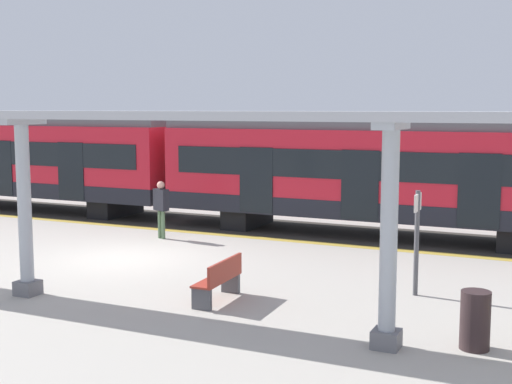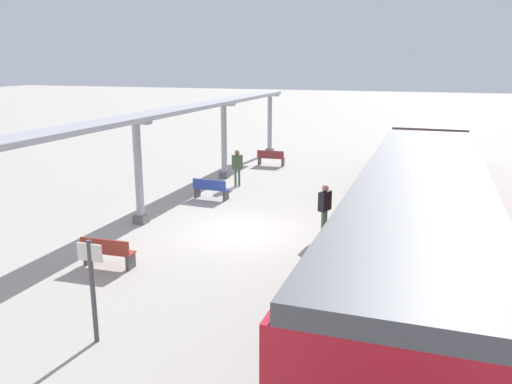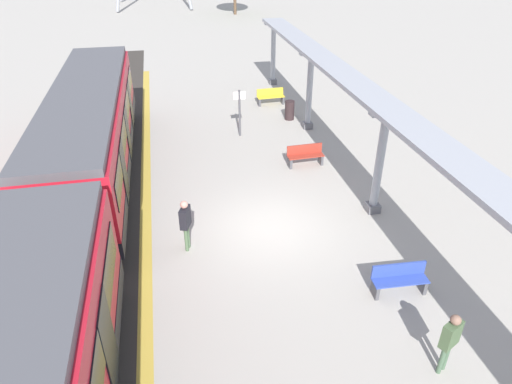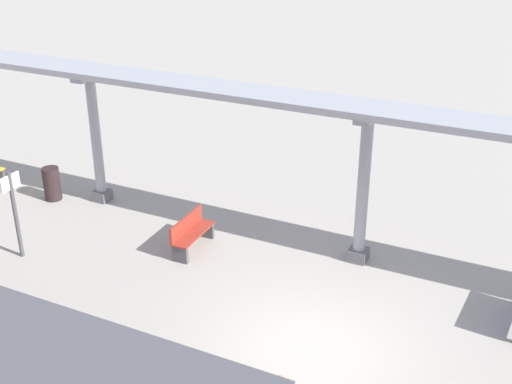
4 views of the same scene
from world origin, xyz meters
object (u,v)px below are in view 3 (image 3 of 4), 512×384
Objects in this scene: platform_info_sign at (240,109)px; trash_bin at (290,110)px; canopy_pillar_fifth at (273,54)px; bench_far_end at (399,279)px; canopy_pillar_fourth at (309,91)px; train_far_carriage at (92,132)px; bench_near_end at (271,96)px; bench_extra_slot at (305,155)px; canopy_pillar_third at (379,164)px; passenger_by_the_benches at (450,337)px; passenger_waiting_near_edge at (185,220)px.

trash_bin is at bearing 28.56° from platform_info_sign.
canopy_pillar_fifth reaches higher than platform_info_sign.
canopy_pillar_fifth is at bearing 65.63° from platform_info_sign.
bench_far_end is at bearing -78.11° from platform_info_sign.
canopy_pillar_fourth is at bearing 3.90° from platform_info_sign.
canopy_pillar_fourth is 1.00× the size of canopy_pillar_fifth.
bench_near_end is (8.53, 6.52, -1.39)m from train_far_carriage.
bench_far_end is at bearing -88.09° from bench_extra_slot.
canopy_pillar_third is 6.57m from passenger_by_the_benches.
platform_info_sign is (-3.37, 7.35, -0.53)m from canopy_pillar_third.
bench_near_end is 0.69× the size of platform_info_sign.
canopy_pillar_third is at bearing -26.47° from train_far_carriage.
train_far_carriage reaches higher than passenger_by_the_benches.
bench_extra_slot is (-0.29, -7.39, 0.00)m from bench_near_end.
bench_far_end is 2.63m from passenger_by_the_benches.
bench_extra_slot is (8.23, -0.87, -1.39)m from train_far_carriage.
passenger_by_the_benches is (-1.24, -21.19, -0.80)m from canopy_pillar_fifth.
canopy_pillar_fourth is 7.21m from canopy_pillar_fifth.
train_far_carriage is 13.62× the size of trash_bin.
trash_bin is at bearing 58.80° from passenger_waiting_near_edge.
canopy_pillar_fourth is at bearing -75.13° from bench_near_end.
train_far_carriage is at bearing -156.88° from platform_info_sign.
passenger_waiting_near_edge is (-5.17, -4.69, 0.63)m from bench_extra_slot.
bench_near_end is at bearing 65.70° from passenger_waiting_near_edge.
canopy_pillar_fourth is 3.82× the size of trash_bin.
canopy_pillar_fourth is 1.66× the size of platform_info_sign.
canopy_pillar_fourth is at bearing 52.59° from passenger_waiting_near_edge.
canopy_pillar_fourth is at bearing 84.95° from bench_far_end.
train_far_carriage is at bearing 153.53° from canopy_pillar_third.
bench_near_end is (-0.98, -3.53, -1.41)m from canopy_pillar_fifth.
platform_info_sign is at bearing -176.10° from canopy_pillar_fourth.
train_far_carriage is 9.96m from trash_bin.
canopy_pillar_fourth is 3.42m from platform_info_sign.
trash_bin is at bearing 87.92° from bench_far_end.
passenger_waiting_near_edge is (-5.42, 3.02, 0.63)m from bench_far_end.
canopy_pillar_fifth is at bearing 46.62° from train_far_carriage.
passenger_waiting_near_edge is at bearing 150.85° from bench_far_end.
canopy_pillar_fourth is at bearing 71.18° from bench_extra_slot.
bench_extra_slot is at bearing -98.16° from trash_bin.
platform_info_sign is 13.92m from passenger_by_the_benches.
trash_bin is at bearing 93.52° from canopy_pillar_third.
canopy_pillar_fourth is at bearing 84.95° from passenger_by_the_benches.
canopy_pillar_fourth is (0.00, 7.58, 0.00)m from canopy_pillar_third.
canopy_pillar_fifth is 18.72m from bench_far_end.
canopy_pillar_third is 2.41× the size of bench_near_end.
passenger_waiting_near_edge is at bearing -110.53° from platform_info_sign.
train_far_carriage is 13.89m from passenger_by_the_benches.
canopy_pillar_fourth and canopy_pillar_fifth have the same top height.
trash_bin is 0.44× the size of platform_info_sign.
passenger_waiting_near_edge is (-5.89, -9.72, 0.60)m from trash_bin.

